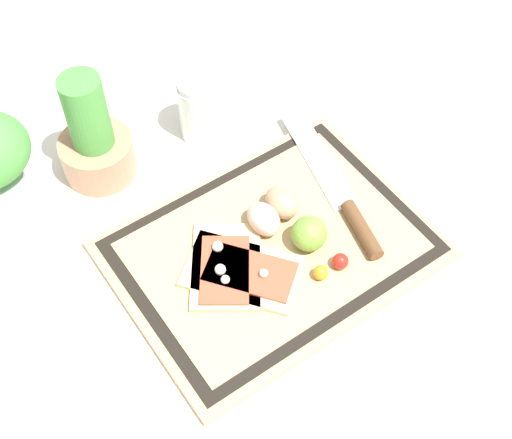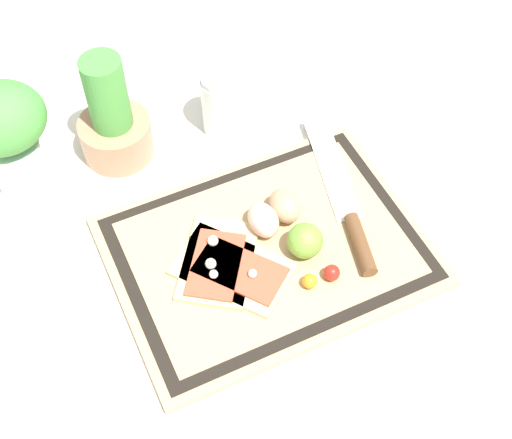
{
  "view_description": "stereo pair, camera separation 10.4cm",
  "coord_description": "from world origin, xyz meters",
  "views": [
    {
      "loc": [
        -0.35,
        -0.46,
        0.88
      ],
      "look_at": [
        0.0,
        0.04,
        0.03
      ],
      "focal_mm": 50.0,
      "sensor_mm": 36.0,
      "label": 1
    },
    {
      "loc": [
        -0.26,
        -0.52,
        0.88
      ],
      "look_at": [
        0.0,
        0.04,
        0.03
      ],
      "focal_mm": 50.0,
      "sensor_mm": 36.0,
      "label": 2
    }
  ],
  "objects": [
    {
      "name": "cherry_tomato_red",
      "position": [
        0.06,
        -0.08,
        0.03
      ],
      "size": [
        0.02,
        0.02,
        0.02
      ],
      "primitive_type": "sphere",
      "color": "red",
      "rests_on": "cutting_board"
    },
    {
      "name": "herb_glass",
      "position": [
        -0.29,
        0.28,
        0.12
      ],
      "size": [
        0.13,
        0.11,
        0.2
      ],
      "color": "silver",
      "rests_on": "ground_plane"
    },
    {
      "name": "sauce_jar",
      "position": [
        0.05,
        0.26,
        0.05
      ],
      "size": [
        0.07,
        0.07,
        0.11
      ],
      "color": "silver",
      "rests_on": "ground_plane"
    },
    {
      "name": "cherry_tomato_yellow",
      "position": [
        0.02,
        -0.08,
        0.03
      ],
      "size": [
        0.02,
        0.02,
        0.02
      ],
      "primitive_type": "sphere",
      "color": "orange",
      "rests_on": "cutting_board"
    },
    {
      "name": "knife",
      "position": [
        0.13,
        -0.0,
        0.02
      ],
      "size": [
        0.11,
        0.31,
        0.02
      ],
      "color": "silver",
      "rests_on": "cutting_board"
    },
    {
      "name": "egg_brown",
      "position": [
        0.05,
        0.04,
        0.04
      ],
      "size": [
        0.04,
        0.06,
        0.04
      ],
      "primitive_type": "ellipsoid",
      "color": "tan",
      "rests_on": "cutting_board"
    },
    {
      "name": "pizza_slice_near",
      "position": [
        -0.06,
        -0.02,
        0.02
      ],
      "size": [
        0.18,
        0.19,
        0.02
      ],
      "color": "#DBBC7F",
      "rests_on": "cutting_board"
    },
    {
      "name": "lime",
      "position": [
        0.04,
        -0.03,
        0.04
      ],
      "size": [
        0.05,
        0.05,
        0.05
      ],
      "primitive_type": "sphere",
      "color": "#70A838",
      "rests_on": "cutting_board"
    },
    {
      "name": "egg_pink",
      "position": [
        0.01,
        0.03,
        0.04
      ],
      "size": [
        0.04,
        0.06,
        0.04
      ],
      "primitive_type": "ellipsoid",
      "color": "beige",
      "rests_on": "cutting_board"
    },
    {
      "name": "cutting_board",
      "position": [
        0.0,
        0.0,
        0.01
      ],
      "size": [
        0.45,
        0.33,
        0.02
      ],
      "color": "tan",
      "rests_on": "ground_plane"
    },
    {
      "name": "herb_pot",
      "position": [
        -0.13,
        0.28,
        0.07
      ],
      "size": [
        0.12,
        0.12,
        0.19
      ],
      "color": "#AD7A5B",
      "rests_on": "ground_plane"
    },
    {
      "name": "ground_plane",
      "position": [
        0.0,
        0.0,
        0.0
      ],
      "size": [
        6.0,
        6.0,
        0.0
      ],
      "primitive_type": "plane",
      "color": "silver"
    },
    {
      "name": "pizza_slice_far",
      "position": [
        -0.08,
        0.01,
        0.02
      ],
      "size": [
        0.16,
        0.18,
        0.02
      ],
      "color": "#DBBC7F",
      "rests_on": "cutting_board"
    }
  ]
}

